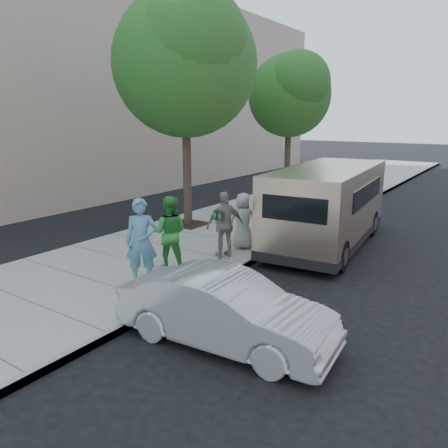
% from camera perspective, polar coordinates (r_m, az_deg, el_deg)
% --- Properties ---
extents(ground, '(120.00, 120.00, 0.00)m').
position_cam_1_polar(ground, '(12.00, -3.27, -4.43)').
color(ground, black).
rests_on(ground, ground).
extents(sidewalk, '(5.00, 60.00, 0.15)m').
position_cam_1_polar(sidewalk, '(12.58, -6.91, -3.28)').
color(sidewalk, gray).
rests_on(sidewalk, ground).
extents(curb_face, '(0.12, 60.00, 0.16)m').
position_cam_1_polar(curb_face, '(11.20, 2.61, -5.36)').
color(curb_face, gray).
rests_on(curb_face, ground).
extents(near_building, '(8.00, 44.00, 10.00)m').
position_cam_1_polar(near_building, '(21.96, -26.67, 15.67)').
color(near_building, tan).
rests_on(near_building, ground).
extents(tree_near, '(4.62, 4.60, 7.53)m').
position_cam_1_polar(tree_near, '(14.79, -4.98, 20.74)').
color(tree_near, black).
rests_on(tree_near, sidewalk).
extents(tree_far, '(3.92, 3.80, 6.49)m').
position_cam_1_polar(tree_far, '(21.17, 8.70, 16.73)').
color(tree_far, black).
rests_on(tree_far, sidewalk).
extents(parking_meter, '(0.32, 0.19, 1.47)m').
position_cam_1_polar(parking_meter, '(10.30, -0.65, -0.45)').
color(parking_meter, gray).
rests_on(parking_meter, sidewalk).
extents(van, '(2.66, 6.50, 2.35)m').
position_cam_1_polar(van, '(13.23, 13.50, 2.51)').
color(van, beige).
rests_on(van, ground).
extents(sedan, '(3.83, 1.58, 1.23)m').
position_cam_1_polar(sedan, '(7.42, 0.23, -11.17)').
color(sedan, '#B8BCBF').
rests_on(sedan, ground).
extents(person_officer, '(0.83, 0.79, 1.91)m').
position_cam_1_polar(person_officer, '(9.70, -10.73, -2.26)').
color(person_officer, teal).
rests_on(person_officer, sidewalk).
extents(person_green_shirt, '(1.08, 1.01, 1.78)m').
position_cam_1_polar(person_green_shirt, '(10.60, -7.13, -1.11)').
color(person_green_shirt, green).
rests_on(person_green_shirt, sidewalk).
extents(person_gray_shirt, '(0.92, 0.86, 1.58)m').
position_cam_1_polar(person_gray_shirt, '(12.14, 2.50, 0.41)').
color(person_gray_shirt, '#9C9B9E').
rests_on(person_gray_shirt, sidewalk).
extents(person_striped_polo, '(0.90, 1.09, 1.74)m').
position_cam_1_polar(person_striped_polo, '(11.36, 0.12, -0.09)').
color(person_striped_polo, gray).
rests_on(person_striped_polo, sidewalk).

